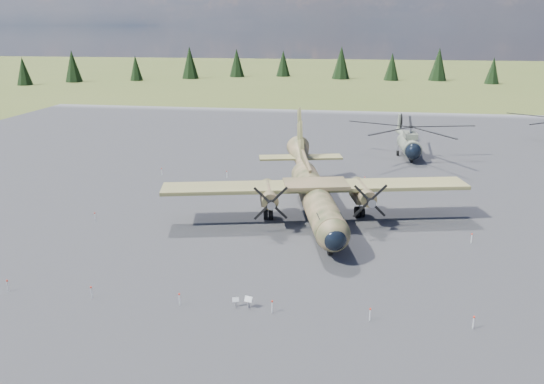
# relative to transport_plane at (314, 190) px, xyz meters

# --- Properties ---
(ground) EXTENTS (500.00, 500.00, 0.00)m
(ground) POSITION_rel_transport_plane_xyz_m (-3.11, -4.41, -2.62)
(ground) COLOR #4D5324
(ground) RESTS_ON ground
(apron) EXTENTS (120.00, 120.00, 0.04)m
(apron) POSITION_rel_transport_plane_xyz_m (-3.11, 5.59, -2.62)
(apron) COLOR slate
(apron) RESTS_ON ground
(transport_plane) EXTENTS (27.55, 24.70, 9.11)m
(transport_plane) POSITION_rel_transport_plane_xyz_m (0.00, 0.00, 0.00)
(transport_plane) COLOR #31391F
(transport_plane) RESTS_ON ground
(helicopter_near) EXTENTS (18.65, 21.24, 4.45)m
(helicopter_near) POSITION_rel_transport_plane_xyz_m (10.85, 25.12, 0.54)
(helicopter_near) COLOR slate
(helicopter_near) RESTS_ON ground
(info_placard_left) EXTENTS (0.56, 0.35, 0.81)m
(info_placard_left) POSITION_rel_transport_plane_xyz_m (-2.68, -17.54, -2.08)
(info_placard_left) COLOR gray
(info_placard_left) RESTS_ON ground
(info_placard_right) EXTENTS (0.46, 0.29, 0.67)m
(info_placard_right) POSITION_rel_transport_plane_xyz_m (-3.52, -17.54, -2.17)
(info_placard_right) COLOR gray
(info_placard_right) RESTS_ON ground
(barrier_fence) EXTENTS (33.12, 29.62, 0.85)m
(barrier_fence) POSITION_rel_transport_plane_xyz_m (-3.57, -4.49, -2.11)
(barrier_fence) COLOR silver
(barrier_fence) RESTS_ON ground
(treeline) EXTENTS (309.08, 302.95, 10.80)m
(treeline) POSITION_rel_transport_plane_xyz_m (4.51, -10.57, 2.19)
(treeline) COLOR black
(treeline) RESTS_ON ground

